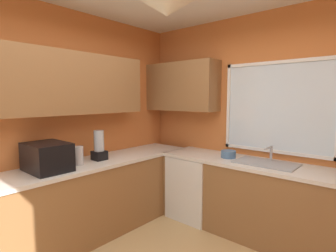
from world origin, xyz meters
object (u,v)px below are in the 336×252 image
microwave (47,157)px  blender_appliance (99,147)px  dishwasher (196,186)px  bowl (228,154)px  kettle (78,156)px  sink_assembly (266,163)px

microwave → blender_appliance: (0.00, 0.63, 0.02)m
microwave → blender_appliance: 0.63m
dishwasher → bowl: (0.47, 0.03, 0.51)m
kettle → blender_appliance: size_ratio=0.58×
dishwasher → bowl: size_ratio=4.59×
microwave → bowl: microwave is taller
kettle → bowl: size_ratio=1.13×
kettle → sink_assembly: kettle is taller
dishwasher → blender_appliance: 1.42m
microwave → sink_assembly: (1.60, 1.76, -0.14)m
kettle → sink_assembly: bearing=42.0°
sink_assembly → blender_appliance: blender_appliance is taller
dishwasher → bowl: 0.70m
microwave → blender_appliance: bearing=90.0°
dishwasher → sink_assembly: (0.94, 0.04, 0.48)m
microwave → sink_assembly: 2.38m
bowl → blender_appliance: size_ratio=0.51×
dishwasher → kettle: size_ratio=4.05×
microwave → kettle: microwave is taller
sink_assembly → blender_appliance: 1.97m
sink_assembly → blender_appliance: size_ratio=1.86×
bowl → sink_assembly: bearing=0.7°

